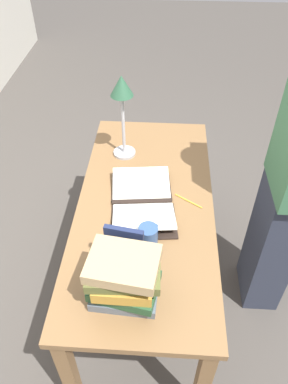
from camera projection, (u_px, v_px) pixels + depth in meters
ground_plane at (145, 285)px, 2.38m from camera, size 12.00×12.00×0.00m
reading_desk at (145, 217)px, 1.95m from camera, size 1.50×0.68×0.73m
open_book at (142, 201)px, 1.87m from camera, size 0.51×0.36×0.06m
book_stack_tall at (124, 278)px, 1.42m from camera, size 0.23×0.29×0.23m
book_standing_upright at (124, 248)px, 1.53m from camera, size 0.05×0.16×0.23m
reading_lamp at (122, 98)px, 1.94m from camera, size 0.13×0.13×0.49m
coffee_mug at (148, 236)px, 1.66m from camera, size 0.11×0.09×0.10m
pencil at (188, 201)px, 1.89m from camera, size 0.10×0.14×0.01m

